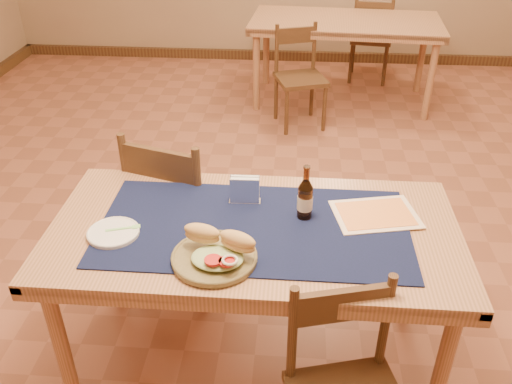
# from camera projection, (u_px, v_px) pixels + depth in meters

# --- Properties ---
(room) EXTENTS (6.04, 7.04, 2.84)m
(room) POSITION_uv_depth(u_px,v_px,m) (268.00, 6.00, 2.44)
(room) COLOR #975842
(room) RESTS_ON ground
(main_table) EXTENTS (1.60, 0.80, 0.75)m
(main_table) POSITION_uv_depth(u_px,v_px,m) (254.00, 244.00, 2.15)
(main_table) COLOR #AD7551
(main_table) RESTS_ON ground
(placemat) EXTENTS (1.20, 0.60, 0.01)m
(placemat) POSITION_uv_depth(u_px,v_px,m) (254.00, 227.00, 2.11)
(placemat) COLOR #10133B
(placemat) RESTS_ON main_table
(baseboard) EXTENTS (6.00, 7.00, 0.10)m
(baseboard) POSITION_uv_depth(u_px,v_px,m) (265.00, 244.00, 3.16)
(baseboard) COLOR #48311A
(baseboard) RESTS_ON ground
(back_table) EXTENTS (1.70, 0.94, 0.75)m
(back_table) POSITION_uv_depth(u_px,v_px,m) (345.00, 29.00, 4.77)
(back_table) COLOR #AD7551
(back_table) RESTS_ON ground
(chair_main_far) EXTENTS (0.54, 0.54, 0.93)m
(chair_main_far) POSITION_uv_depth(u_px,v_px,m) (181.00, 209.00, 2.69)
(chair_main_far) COLOR #48311A
(chair_main_far) RESTS_ON ground
(chair_back_near) EXTENTS (0.48, 0.48, 0.82)m
(chair_back_near) POSITION_uv_depth(u_px,v_px,m) (299.00, 75.00, 4.47)
(chair_back_near) COLOR #48311A
(chair_back_near) RESTS_ON ground
(chair_back_far) EXTENTS (0.44, 0.44, 0.84)m
(chair_back_far) POSITION_uv_depth(u_px,v_px,m) (371.00, 37.00, 5.34)
(chair_back_far) COLOR #48311A
(chair_back_far) RESTS_ON ground
(sandwich_plate) EXTENTS (0.31, 0.31, 0.12)m
(sandwich_plate) POSITION_uv_depth(u_px,v_px,m) (216.00, 253.00, 1.91)
(sandwich_plate) COLOR brown
(sandwich_plate) RESTS_ON placemat
(side_plate) EXTENTS (0.20, 0.20, 0.02)m
(side_plate) POSITION_uv_depth(u_px,v_px,m) (113.00, 232.00, 2.06)
(side_plate) COLOR white
(side_plate) RESTS_ON placemat
(fork) EXTENTS (0.13, 0.06, 0.00)m
(fork) POSITION_uv_depth(u_px,v_px,m) (126.00, 228.00, 2.07)
(fork) COLOR #8DDF7A
(fork) RESTS_ON side_plate
(beer_bottle) EXTENTS (0.06, 0.06, 0.23)m
(beer_bottle) POSITION_uv_depth(u_px,v_px,m) (305.00, 199.00, 2.11)
(beer_bottle) COLOR #4E270E
(beer_bottle) RESTS_ON placemat
(napkin_holder) EXTENTS (0.13, 0.05, 0.12)m
(napkin_holder) POSITION_uv_depth(u_px,v_px,m) (245.00, 190.00, 2.23)
(napkin_holder) COLOR white
(napkin_holder) RESTS_ON placemat
(menu_card) EXTENTS (0.37, 0.31, 0.01)m
(menu_card) POSITION_uv_depth(u_px,v_px,m) (375.00, 214.00, 2.17)
(menu_card) COLOR beige
(menu_card) RESTS_ON placemat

